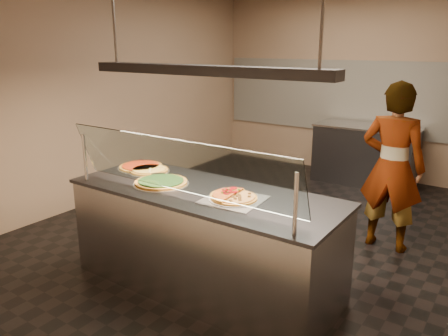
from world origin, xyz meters
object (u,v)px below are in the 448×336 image
Objects in this scene: serving_counter at (204,239)px; pizza_spatula at (154,172)px; sneeze_guard at (177,166)px; pizza_cheese at (150,170)px; half_pizza_pepperoni at (225,194)px; pizza_tomato at (141,166)px; prep_table at (365,154)px; pizza_spinach at (161,182)px; perforated_tray at (234,199)px; heat_lamp_housing at (202,70)px; half_pizza_sausage at (243,199)px; worker at (392,167)px.

pizza_spatula is (-0.68, 0.09, 0.49)m from serving_counter.
sneeze_guard is 0.99m from pizza_cheese.
half_pizza_pepperoni reaches higher than pizza_cheese.
pizza_spatula is (0.29, -0.12, 0.01)m from pizza_tomato.
half_pizza_pepperoni is 1.08m from pizza_cheese.
pizza_spinach is at bearing -98.83° from prep_table.
perforated_tray reaches higher than serving_counter.
pizza_cheese reaches higher than prep_table.
pizza_spatula is at bearing 172.17° from perforated_tray.
pizza_tomato reaches higher than prep_table.
serving_counter is at bearing 90.00° from sneeze_guard.
pizza_tomato is at bearing 167.66° from heat_lamp_housing.
heat_lamp_housing is (-0.00, 0.34, 0.72)m from sneeze_guard.
pizza_cheese is at bearing -104.72° from prep_table.
half_pizza_pepperoni reaches higher than perforated_tray.
pizza_cheese is 0.18× the size of heat_lamp_housing.
heat_lamp_housing is at bearing 173.44° from half_pizza_sausage.
pizza_spinach is 2.43m from worker.
heat_lamp_housing is (-0.35, 0.05, 1.01)m from perforated_tray.
sneeze_guard is at bearing -32.14° from pizza_cheese.
pizza_spatula is at bearing 171.50° from half_pizza_pepperoni.
perforated_tray is 2.00m from worker.
half_pizza_pepperoni is 0.95m from pizza_spatula.
pizza_tomato is at bearing 157.36° from pizza_spatula.
worker is at bearing 40.26° from pizza_cheese.
sneeze_guard is at bearing -92.57° from prep_table.
sneeze_guard is 1.15m from pizza_tomato.
perforated_tray is 1.23× the size of pizza_cheese.
heat_lamp_housing is at bearing 9.21° from pizza_spinach.
heat_lamp_housing reaches higher than serving_counter.
half_pizza_sausage is at bearing -7.23° from pizza_spatula.
pizza_spatula reaches higher than perforated_tray.
perforated_tray is 4.04m from prep_table.
sneeze_guard is at bearing -90.00° from serving_counter.
half_pizza_pepperoni is (0.25, -0.05, 0.50)m from serving_counter.
half_pizza_sausage is at bearing -0.66° from half_pizza_pepperoni.
heat_lamp_housing is at bearing -12.34° from pizza_tomato.
sneeze_guard is at bearing -32.27° from pizza_spinach.
serving_counter is 0.85m from pizza_spatula.
pizza_tomato is at bearing 167.66° from serving_counter.
pizza_spatula is at bearing 172.77° from half_pizza_sausage.
half_pizza_pepperoni is at bearing -11.24° from pizza_cheese.
pizza_cheese is at bearing 168.60° from serving_counter.
worker reaches higher than perforated_tray.
worker is at bearing -66.71° from prep_table.
half_pizza_sausage is at bearing -6.56° from serving_counter.
pizza_spinach is 1.09× the size of pizza_tomato.
worker reaches higher than half_pizza_pepperoni.
pizza_cheese is at bearing 148.01° from pizza_spinach.
half_pizza_sausage reaches higher than pizza_tomato.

